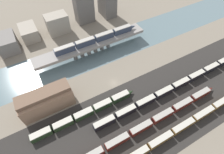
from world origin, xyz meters
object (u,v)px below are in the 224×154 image
at_px(train_yard_far, 174,87).
at_px(train_on_bridge, 97,38).
at_px(train_yard_outer, 86,113).
at_px(warehouse_building, 46,100).
at_px(train_yard_near, 185,125).
at_px(train_yard_mid, 144,126).

bearing_deg(train_yard_far, train_on_bridge, 114.62).
bearing_deg(train_yard_far, train_yard_outer, 169.46).
distance_m(train_yard_outer, warehouse_building, 19.86).
bearing_deg(train_yard_outer, train_on_bridge, 56.84).
height_order(train_yard_near, train_yard_outer, train_yard_near).
height_order(train_on_bridge, warehouse_building, warehouse_building).
height_order(train_yard_mid, warehouse_building, warehouse_building).
relative_size(train_yard_mid, train_yard_outer, 1.68).
bearing_deg(warehouse_building, train_yard_far, -19.87).
height_order(train_yard_mid, train_yard_far, train_yard_far).
distance_m(train_yard_far, warehouse_building, 64.61).
bearing_deg(warehouse_building, train_on_bridge, 32.46).
bearing_deg(train_on_bridge, train_yard_far, -65.38).
distance_m(train_yard_near, train_yard_outer, 45.63).
bearing_deg(train_yard_mid, train_yard_outer, 136.79).
bearing_deg(train_yard_outer, train_yard_far, -10.54).
bearing_deg(train_yard_mid, train_yard_near, -26.64).
distance_m(train_yard_mid, train_yard_outer, 27.20).
xyz_separation_m(train_yard_far, train_yard_outer, (-46.44, 8.64, -0.20)).
xyz_separation_m(train_on_bridge, train_yard_far, (21.47, -46.86, -7.67)).
xyz_separation_m(train_yard_near, train_yard_far, (9.72, 18.46, 0.18)).
bearing_deg(train_yard_far, warehouse_building, 160.13).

